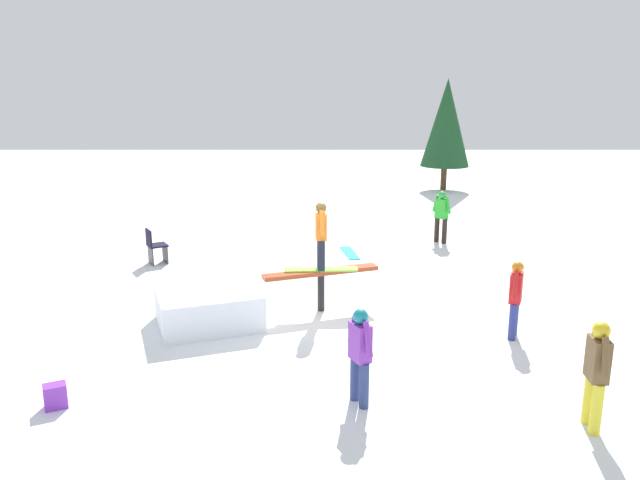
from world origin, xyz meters
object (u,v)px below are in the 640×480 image
(bystander_red, at_px, (514,295))
(bystander_purple, at_px, (359,351))
(main_rider_on_rail, at_px, (320,237))
(rail_feature, at_px, (320,277))
(folding_chair, at_px, (154,247))
(bystander_brown, at_px, (595,369))
(pine_tree_near, at_px, (445,123))
(loose_snowboard_cyan, at_px, (349,253))
(bystander_green, at_px, (440,214))
(backpack_on_snow, at_px, (54,396))

(bystander_red, height_order, bystander_purple, bystander_purple)
(main_rider_on_rail, distance_m, bystander_purple, 3.76)
(rail_feature, relative_size, bystander_red, 1.64)
(rail_feature, height_order, folding_chair, folding_chair)
(rail_feature, relative_size, bystander_brown, 1.55)
(rail_feature, distance_m, pine_tree_near, 15.23)
(bystander_red, bearing_deg, bystander_brown, 24.99)
(main_rider_on_rail, xyz_separation_m, bystander_red, (3.36, -1.33, -0.70))
(bystander_purple, xyz_separation_m, loose_snowboard_cyan, (0.23, 7.86, -0.77))
(bystander_purple, relative_size, bystander_green, 0.96)
(loose_snowboard_cyan, bearing_deg, backpack_on_snow, 141.39)
(bystander_green, height_order, loose_snowboard_cyan, bystander_green)
(main_rider_on_rail, xyz_separation_m, bystander_purple, (0.53, -3.66, -0.69))
(folding_chair, bearing_deg, bystander_red, -152.15)
(main_rider_on_rail, height_order, bystander_brown, main_rider_on_rail)
(bystander_brown, height_order, folding_chair, bystander_brown)
(folding_chair, relative_size, backpack_on_snow, 2.59)
(bystander_brown, xyz_separation_m, loose_snowboard_cyan, (-2.72, 8.50, -0.81))
(bystander_brown, xyz_separation_m, folding_chair, (-7.54, 7.56, -0.41))
(loose_snowboard_cyan, distance_m, backpack_on_snow, 9.11)
(pine_tree_near, bearing_deg, rail_feature, -109.83)
(bystander_purple, xyz_separation_m, pine_tree_near, (4.59, 17.85, 1.96))
(loose_snowboard_cyan, bearing_deg, bystander_green, -75.61)
(bystander_red, xyz_separation_m, folding_chair, (-7.42, 4.58, -0.36))
(rail_feature, distance_m, folding_chair, 5.21)
(bystander_red, relative_size, bystander_brown, 0.94)
(rail_feature, bearing_deg, bystander_brown, -70.72)
(rail_feature, xyz_separation_m, backpack_on_snow, (-3.65, -3.77, -0.52))
(loose_snowboard_cyan, relative_size, backpack_on_snow, 3.71)
(main_rider_on_rail, relative_size, backpack_on_snow, 4.19)
(rail_feature, bearing_deg, pine_tree_near, 50.48)
(main_rider_on_rail, height_order, bystander_red, main_rider_on_rail)
(bystander_red, relative_size, loose_snowboard_cyan, 1.09)
(loose_snowboard_cyan, bearing_deg, bystander_purple, 168.63)
(loose_snowboard_cyan, bearing_deg, bystander_brown, -171.94)
(bystander_brown, xyz_separation_m, bystander_green, (-0.14, 9.65, -0.01))
(rail_feature, bearing_deg, bystander_red, -41.21)
(bystander_red, bearing_deg, loose_snowboard_cyan, -132.05)
(bystander_purple, bearing_deg, bystander_red, -76.53)
(bystander_red, height_order, pine_tree_near, pine_tree_near)
(backpack_on_snow, bearing_deg, bystander_green, 27.06)
(folding_chair, height_order, pine_tree_near, pine_tree_near)
(rail_feature, bearing_deg, backpack_on_snow, -153.75)
(bystander_red, relative_size, bystander_purple, 0.99)
(rail_feature, height_order, loose_snowboard_cyan, rail_feature)
(rail_feature, xyz_separation_m, bystander_red, (3.36, -1.33, 0.08))
(bystander_green, xyz_separation_m, loose_snowboard_cyan, (-2.58, -1.15, -0.80))
(bystander_brown, relative_size, backpack_on_snow, 4.31)
(bystander_green, relative_size, folding_chair, 1.64)
(bystander_purple, bearing_deg, folding_chair, 7.61)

